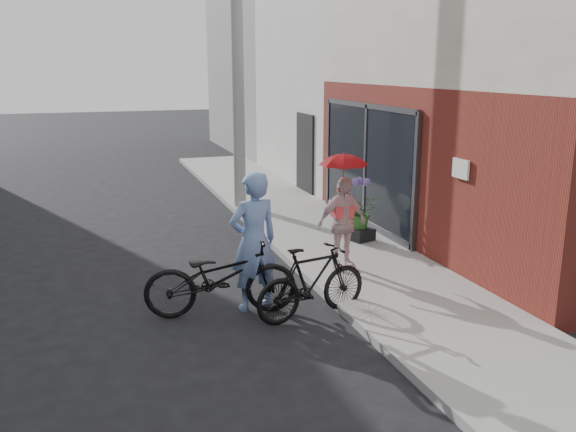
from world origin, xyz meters
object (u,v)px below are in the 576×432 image
utility_pole (237,59)px  officer (254,242)px  kimono_woman (342,223)px  bike_left (221,277)px  bike_right (312,282)px  planter (360,234)px

utility_pole → officer: (-1.29, -5.89, -2.51)m
utility_pole → kimono_woman: utility_pole is taller
bike_left → kimono_woman: kimono_woman is taller
utility_pole → kimono_woman: 5.65m
bike_left → bike_right: bike_left is taller
bike_left → planter: size_ratio=4.91×
utility_pole → planter: (1.46, -3.55, -3.27)m
officer → kimono_woman: size_ratio=1.30×
bike_left → bike_right: 1.25m
kimono_woman → utility_pole: bearing=86.1°
officer → planter: bearing=-150.7°
utility_pole → planter: size_ratio=16.44×
bike_left → utility_pole: bearing=-7.8°
bike_right → bike_left: bearing=55.3°
bike_right → kimono_woman: (1.07, 1.47, 0.37)m
utility_pole → bike_left: 6.88m
utility_pole → kimono_woman: size_ratio=4.58×
bike_left → officer: bearing=-73.6°
bike_left → kimono_woman: 2.46m
kimono_woman → officer: bearing=-161.3°
utility_pole → officer: size_ratio=3.54×
utility_pole → bike_right: 7.14m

